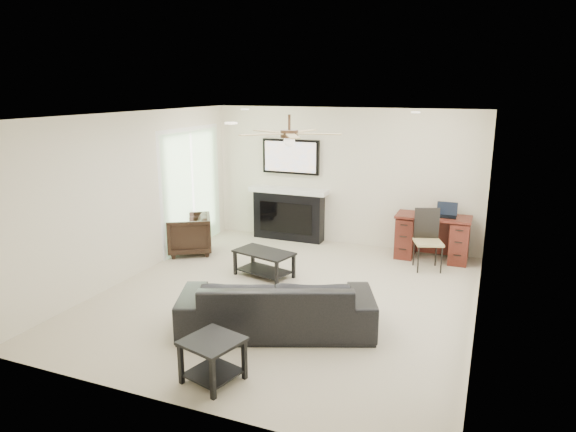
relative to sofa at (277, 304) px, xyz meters
name	(u,v)px	position (x,y,z in m)	size (l,w,h in m)	color
room_shell	(302,177)	(-0.10, 1.10, 1.35)	(5.50, 5.54, 2.52)	beige
sofa	(277,304)	(0.00, 0.00, 0.00)	(2.30, 0.90, 0.67)	black
armchair	(189,234)	(-2.60, 2.15, 0.01)	(0.73, 0.75, 0.68)	black
coffee_table	(264,264)	(-0.90, 1.60, -0.14)	(0.90, 0.50, 0.40)	black
end_table_near	(213,360)	(-0.15, -1.25, -0.11)	(0.52, 0.52, 0.45)	black
end_table_left	(124,255)	(-3.15, 1.10, -0.11)	(0.50, 0.50, 0.45)	black
fireplace_unit	(288,190)	(-1.30, 3.60, 0.62)	(1.52, 0.34, 1.91)	black
desk	(432,238)	(1.39, 3.41, 0.04)	(1.22, 0.56, 0.76)	#3D140F
desk_chair	(428,240)	(1.39, 2.86, 0.15)	(0.42, 0.44, 0.97)	black
laptop	(447,210)	(1.59, 3.39, 0.54)	(0.33, 0.24, 0.23)	black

